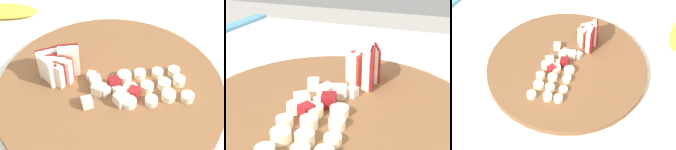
{
  "view_description": "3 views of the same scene",
  "coord_description": "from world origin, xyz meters",
  "views": [
    {
      "loc": [
        -0.08,
        -0.36,
        1.38
      ],
      "look_at": [
        -0.1,
        0.1,
        0.92
      ],
      "focal_mm": 54.18,
      "sensor_mm": 36.0,
      "label": 1
    },
    {
      "loc": [
        0.27,
        0.23,
        1.15
      ],
      "look_at": [
        -0.12,
        0.08,
        0.96
      ],
      "focal_mm": 50.42,
      "sensor_mm": 36.0,
      "label": 2
    },
    {
      "loc": [
        0.46,
        0.35,
        1.58
      ],
      "look_at": [
        -0.06,
        0.09,
        0.92
      ],
      "focal_mm": 54.58,
      "sensor_mm": 36.0,
      "label": 3
    }
  ],
  "objects": [
    {
      "name": "cutting_board",
      "position": [
        -0.11,
        0.07,
        0.91
      ],
      "size": [
        0.43,
        0.43,
        0.02
      ],
      "primitive_type": "cylinder",
      "color": "brown",
      "rests_on": "tiled_countertop"
    },
    {
      "name": "banana_slice_rows",
      "position": [
        -0.03,
        0.07,
        0.93
      ],
      "size": [
        0.14,
        0.11,
        0.02
      ],
      "color": "white",
      "rests_on": "cutting_board"
    },
    {
      "name": "apple_wedge_fan",
      "position": [
        -0.21,
        0.09,
        0.95
      ],
      "size": [
        0.08,
        0.06,
        0.07
      ],
      "color": "maroon",
      "rests_on": "cutting_board"
    },
    {
      "name": "tile_backsplash",
      "position": [
        0.0,
        0.44,
        0.73
      ],
      "size": [
        2.4,
        0.04,
        1.47
      ],
      "primitive_type": "cube",
      "color": "silver",
      "rests_on": "ground"
    },
    {
      "name": "banana_peel",
      "position": [
        -0.38,
        0.31,
        0.91
      ],
      "size": [
        0.18,
        0.06,
        0.02
      ],
      "primitive_type": "ellipsoid",
      "rotation": [
        0.0,
        0.0,
        0.02
      ],
      "color": "gold",
      "rests_on": "tiled_countertop"
    },
    {
      "name": "apple_dice_pile",
      "position": [
        -0.11,
        0.05,
        0.93
      ],
      "size": [
        0.11,
        0.09,
        0.02
      ],
      "color": "maroon",
      "rests_on": "cutting_board"
    }
  ]
}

